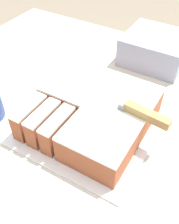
% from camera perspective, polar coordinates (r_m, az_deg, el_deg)
% --- Properties ---
extents(countertop, '(1.40, 1.10, 0.94)m').
position_cam_1_polar(countertop, '(1.10, 2.55, -21.23)').
color(countertop, beige).
rests_on(countertop, ground_plane).
extents(cake_board, '(0.35, 0.35, 0.01)m').
position_cam_1_polar(cake_board, '(0.73, -0.00, -2.48)').
color(cake_board, white).
rests_on(cake_board, countertop).
extents(cake, '(0.30, 0.30, 0.08)m').
position_cam_1_polar(cake, '(0.70, 0.58, 0.11)').
color(cake, '#994C2D').
rests_on(cake, cake_board).
extents(knife, '(0.29, 0.05, 0.02)m').
position_cam_1_polar(knife, '(0.64, 10.00, 0.41)').
color(knife, silver).
rests_on(knife, cake).
extents(storage_box, '(0.21, 0.20, 0.10)m').
position_cam_1_polar(storage_box, '(0.98, 14.22, 13.19)').
color(storage_box, '#8C99B2').
rests_on(storage_box, countertop).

